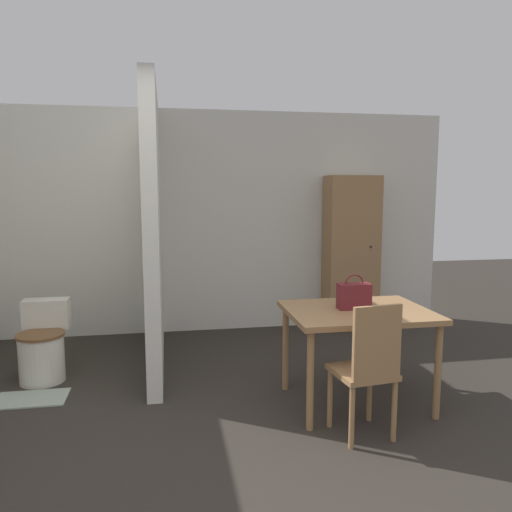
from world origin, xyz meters
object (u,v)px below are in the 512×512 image
Objects in this scene: dining_table at (357,320)px; wooden_cabinet at (351,253)px; toilet at (43,346)px; handbag at (354,296)px; wooden_chair at (368,367)px.

dining_table is 2.15m from wooden_cabinet.
handbag reaches higher than toilet.
wooden_chair reaches higher than toilet.
wooden_cabinet is at bearing 70.48° from dining_table.
wooden_chair is 0.51× the size of wooden_cabinet.
dining_table is 0.18m from handbag.
wooden_chair is 0.67m from handbag.
wooden_cabinet is at bearing 63.96° from wooden_chair.
wooden_cabinet reaches higher than handbag.
dining_table is 0.58m from wooden_chair.
dining_table is at bearing 67.92° from wooden_chair.
wooden_cabinet is at bearing 69.67° from handbag.
handbag is 2.12m from wooden_cabinet.
wooden_cabinet is (0.71, 2.01, 0.24)m from dining_table.
wooden_chair is (-0.14, -0.53, -0.16)m from dining_table.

